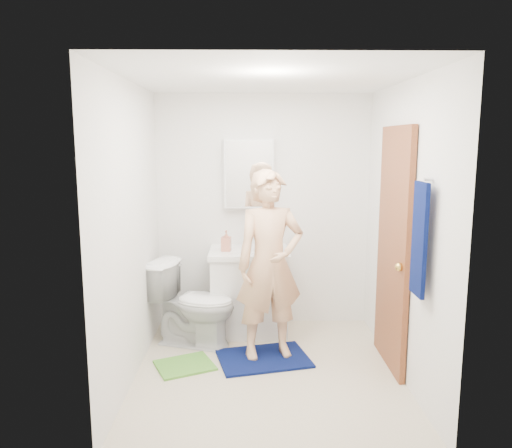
{
  "coord_description": "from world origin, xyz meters",
  "views": [
    {
      "loc": [
        -0.17,
        -3.95,
        1.93
      ],
      "look_at": [
        -0.09,
        0.25,
        1.23
      ],
      "focal_mm": 35.0,
      "sensor_mm": 36.0,
      "label": 1
    }
  ],
  "objects": [
    {
      "name": "toilet",
      "position": [
        -0.68,
        0.6,
        0.4
      ],
      "size": [
        0.89,
        0.67,
        0.81
      ],
      "primitive_type": "imported",
      "rotation": [
        0.0,
        0.0,
        1.26
      ],
      "color": "white",
      "rests_on": "floor"
    },
    {
      "name": "wall_left",
      "position": [
        -1.11,
        0.0,
        1.2
      ],
      "size": [
        0.02,
        2.4,
        2.4
      ],
      "primitive_type": "cube",
      "color": "white",
      "rests_on": "ground"
    },
    {
      "name": "man",
      "position": [
        0.03,
        0.3,
        0.85
      ],
      "size": [
        0.69,
        0.53,
        1.67
      ],
      "primitive_type": "imported",
      "rotation": [
        0.0,
        0.0,
        0.24
      ],
      "color": "#E1AB7E",
      "rests_on": "bath_mat"
    },
    {
      "name": "toothbrush_cup",
      "position": [
        0.05,
        1.05,
        0.9
      ],
      "size": [
        0.12,
        0.12,
        0.09
      ],
      "primitive_type": "imported",
      "rotation": [
        0.0,
        0.0,
        -0.01
      ],
      "color": "#604598",
      "rests_on": "countertop"
    },
    {
      "name": "wall_back",
      "position": [
        0.0,
        1.21,
        1.2
      ],
      "size": [
        2.2,
        0.02,
        2.4
      ],
      "primitive_type": "cube",
      "color": "white",
      "rests_on": "ground"
    },
    {
      "name": "bath_mat",
      "position": [
        -0.03,
        0.24,
        0.01
      ],
      "size": [
        0.89,
        0.72,
        0.02
      ],
      "primitive_type": "cube",
      "rotation": [
        0.0,
        0.0,
        0.23
      ],
      "color": "#08134C",
      "rests_on": "floor"
    },
    {
      "name": "mirror_panel",
      "position": [
        -0.15,
        1.08,
        1.6
      ],
      "size": [
        0.46,
        0.01,
        0.66
      ],
      "primitive_type": "cube",
      "color": "white",
      "rests_on": "wall_back"
    },
    {
      "name": "floor",
      "position": [
        0.0,
        0.0,
        -0.01
      ],
      "size": [
        2.2,
        2.4,
        0.02
      ],
      "primitive_type": "cube",
      "color": "beige",
      "rests_on": "ground"
    },
    {
      "name": "towel_hook",
      "position": [
        1.07,
        -0.57,
        1.67
      ],
      "size": [
        0.06,
        0.02,
        0.02
      ],
      "primitive_type": "cylinder",
      "rotation": [
        0.0,
        1.57,
        0.0
      ],
      "color": "silver",
      "rests_on": "wall_right"
    },
    {
      "name": "wall_front",
      "position": [
        0.0,
        -1.21,
        1.2
      ],
      "size": [
        2.2,
        0.02,
        2.4
      ],
      "primitive_type": "cube",
      "color": "white",
      "rests_on": "ground"
    },
    {
      "name": "ceiling",
      "position": [
        0.0,
        0.0,
        2.41
      ],
      "size": [
        2.2,
        2.4,
        0.02
      ],
      "primitive_type": "cube",
      "color": "white",
      "rests_on": "ground"
    },
    {
      "name": "vanity_cabinet",
      "position": [
        -0.15,
        0.91,
        0.4
      ],
      "size": [
        0.75,
        0.55,
        0.8
      ],
      "primitive_type": "cube",
      "color": "white",
      "rests_on": "floor"
    },
    {
      "name": "wall_right",
      "position": [
        1.11,
        0.0,
        1.2
      ],
      "size": [
        0.02,
        2.4,
        2.4
      ],
      "primitive_type": "cube",
      "color": "white",
      "rests_on": "ground"
    },
    {
      "name": "door",
      "position": [
        1.07,
        0.15,
        1.02
      ],
      "size": [
        0.05,
        0.8,
        2.05
      ],
      "primitive_type": "cube",
      "color": "brown",
      "rests_on": "ground"
    },
    {
      "name": "faucet",
      "position": [
        -0.15,
        1.09,
        0.91
      ],
      "size": [
        0.03,
        0.03,
        0.12
      ],
      "primitive_type": "cylinder",
      "color": "silver",
      "rests_on": "countertop"
    },
    {
      "name": "soap_dispenser",
      "position": [
        -0.38,
        0.89,
        0.95
      ],
      "size": [
        0.1,
        0.11,
        0.21
      ],
      "primitive_type": "imported",
      "rotation": [
        0.0,
        0.0,
        -0.12
      ],
      "color": "#C6755C",
      "rests_on": "countertop"
    },
    {
      "name": "sink_basin",
      "position": [
        -0.15,
        0.91,
        0.84
      ],
      "size": [
        0.4,
        0.4,
        0.03
      ],
      "primitive_type": "cylinder",
      "color": "white",
      "rests_on": "countertop"
    },
    {
      "name": "towel",
      "position": [
        1.03,
        -0.57,
        1.25
      ],
      "size": [
        0.03,
        0.24,
        0.8
      ],
      "primitive_type": "cube",
      "color": "#08134C",
      "rests_on": "wall_right"
    },
    {
      "name": "medicine_cabinet",
      "position": [
        -0.15,
        1.14,
        1.6
      ],
      "size": [
        0.5,
        0.12,
        0.7
      ],
      "primitive_type": "cube",
      "color": "white",
      "rests_on": "wall_back"
    },
    {
      "name": "countertop",
      "position": [
        -0.15,
        0.91,
        0.83
      ],
      "size": [
        0.79,
        0.59,
        0.05
      ],
      "primitive_type": "cube",
      "color": "white",
      "rests_on": "vanity_cabinet"
    },
    {
      "name": "door_knob",
      "position": [
        1.03,
        -0.17,
        0.95
      ],
      "size": [
        0.07,
        0.07,
        0.07
      ],
      "primitive_type": "sphere",
      "color": "gold",
      "rests_on": "door"
    },
    {
      "name": "green_rug",
      "position": [
        -0.71,
        0.11,
        0.01
      ],
      "size": [
        0.59,
        0.55,
        0.02
      ],
      "primitive_type": "cube",
      "rotation": [
        0.0,
        0.0,
        0.42
      ],
      "color": "#59A336",
      "rests_on": "floor"
    }
  ]
}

